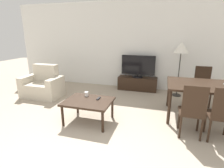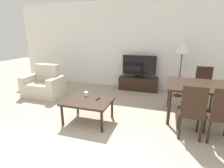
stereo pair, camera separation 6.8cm
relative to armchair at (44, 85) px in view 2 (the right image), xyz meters
The scene contains 12 objects.
wall_back 2.86m from the armchair, 36.64° to the left, with size 7.97×0.06×2.70m.
armchair is the anchor object (origin of this frame).
tv_stand 2.81m from the armchair, 28.30° to the left, with size 1.20×0.38×0.41m.
tv 2.84m from the armchair, 28.26° to the left, with size 1.02×0.32×0.68m.
coffee_table 2.11m from the armchair, 28.79° to the right, with size 0.92×0.72×0.45m.
dining_table 3.97m from the armchair, ahead, with size 1.25×1.05×0.74m.
dining_chair_near 3.88m from the armchair, 15.56° to the right, with size 0.40×0.40×0.95m.
dining_chair_far 4.23m from the armchair, ahead, with size 0.40×0.40×0.95m.
dining_chair_near_right 4.31m from the armchair, 14.00° to the right, with size 0.40×0.40×0.95m.
floor_lamp 3.95m from the armchair, 17.20° to the left, with size 0.40×0.40×1.51m.
remote_primary 2.20m from the armchair, 23.62° to the right, with size 0.04×0.15×0.02m.
cup_white_near 1.89m from the armchair, 24.75° to the right, with size 0.08×0.08×0.09m.
Camera 2 is at (1.14, -1.54, 1.72)m, focal length 28.00 mm.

